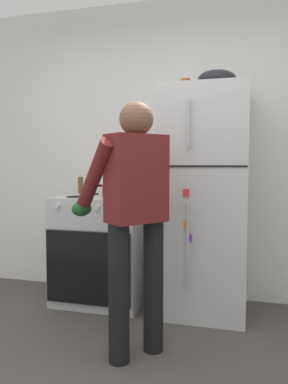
{
  "coord_description": "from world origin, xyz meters",
  "views": [
    {
      "loc": [
        0.77,
        -1.58,
        1.22
      ],
      "look_at": [
        -0.04,
        1.32,
        1.0
      ],
      "focal_mm": 36.01,
      "sensor_mm": 36.0,
      "label": 1
    }
  ],
  "objects_px": {
    "person_cook": "(134,207)",
    "stove_range": "(102,249)",
    "pepper_mill": "(81,185)",
    "coffee_mug": "(186,85)",
    "mixing_bowl": "(217,79)",
    "red_pot": "(118,190)",
    "refrigerator": "(205,202)"
  },
  "relations": [
    {
      "from": "stove_range",
      "to": "red_pot",
      "type": "bearing_deg",
      "value": -13.92
    },
    {
      "from": "red_pot",
      "to": "mixing_bowl",
      "type": "xyz_separation_m",
      "value": [
        0.82,
        0.05,
        0.9
      ]
    },
    {
      "from": "person_cook",
      "to": "coffee_mug",
      "type": "distance_m",
      "value": 1.31
    },
    {
      "from": "person_cook",
      "to": "pepper_mill",
      "type": "height_order",
      "value": "person_cook"
    },
    {
      "from": "stove_range",
      "to": "coffee_mug",
      "type": "height_order",
      "value": "coffee_mug"
    },
    {
      "from": "refrigerator",
      "to": "mixing_bowl",
      "type": "xyz_separation_m",
      "value": [
        0.08,
        0.0,
        0.98
      ]
    },
    {
      "from": "stove_range",
      "to": "pepper_mill",
      "type": "height_order",
      "value": "pepper_mill"
    },
    {
      "from": "stove_range",
      "to": "mixing_bowl",
      "type": "distance_m",
      "value": 1.73
    },
    {
      "from": "red_pot",
      "to": "coffee_mug",
      "type": "height_order",
      "value": "coffee_mug"
    },
    {
      "from": "stove_range",
      "to": "refrigerator",
      "type": "bearing_deg",
      "value": 0.64
    },
    {
      "from": "refrigerator",
      "to": "stove_range",
      "type": "height_order",
      "value": "refrigerator"
    },
    {
      "from": "stove_range",
      "to": "mixing_bowl",
      "type": "relative_size",
      "value": 3.12
    },
    {
      "from": "person_cook",
      "to": "coffee_mug",
      "type": "xyz_separation_m",
      "value": [
        0.17,
        0.91,
        0.92
      ]
    },
    {
      "from": "coffee_mug",
      "to": "mixing_bowl",
      "type": "distance_m",
      "value": 0.26
    },
    {
      "from": "person_cook",
      "to": "mixing_bowl",
      "type": "bearing_deg",
      "value": 63.52
    },
    {
      "from": "person_cook",
      "to": "mixing_bowl",
      "type": "relative_size",
      "value": 5.3
    },
    {
      "from": "person_cook",
      "to": "stove_range",
      "type": "bearing_deg",
      "value": 123.0
    },
    {
      "from": "stove_range",
      "to": "red_pot",
      "type": "distance_m",
      "value": 0.55
    },
    {
      "from": "stove_range",
      "to": "person_cook",
      "type": "relative_size",
      "value": 0.59
    },
    {
      "from": "stove_range",
      "to": "pepper_mill",
      "type": "xyz_separation_m",
      "value": [
        -0.3,
        0.21,
        0.55
      ]
    },
    {
      "from": "person_cook",
      "to": "red_pot",
      "type": "relative_size",
      "value": 4.41
    },
    {
      "from": "refrigerator",
      "to": "stove_range",
      "type": "xyz_separation_m",
      "value": [
        -0.9,
        -0.01,
        -0.45
      ]
    },
    {
      "from": "red_pot",
      "to": "mixing_bowl",
      "type": "height_order",
      "value": "mixing_bowl"
    },
    {
      "from": "stove_range",
      "to": "mixing_bowl",
      "type": "xyz_separation_m",
      "value": [
        0.98,
        0.01,
        1.43
      ]
    },
    {
      "from": "refrigerator",
      "to": "pepper_mill",
      "type": "relative_size",
      "value": 11.76
    },
    {
      "from": "coffee_mug",
      "to": "mixing_bowl",
      "type": "relative_size",
      "value": 0.37
    },
    {
      "from": "coffee_mug",
      "to": "mixing_bowl",
      "type": "xyz_separation_m",
      "value": [
        0.26,
        -0.05,
        0.02
      ]
    },
    {
      "from": "red_pot",
      "to": "mixing_bowl",
      "type": "relative_size",
      "value": 1.2
    },
    {
      "from": "pepper_mill",
      "to": "coffee_mug",
      "type": "bearing_deg",
      "value": -8.32
    },
    {
      "from": "refrigerator",
      "to": "coffee_mug",
      "type": "relative_size",
      "value": 16.29
    },
    {
      "from": "refrigerator",
      "to": "red_pot",
      "type": "relative_size",
      "value": 5.03
    },
    {
      "from": "stove_range",
      "to": "person_cook",
      "type": "height_order",
      "value": "person_cook"
    }
  ]
}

